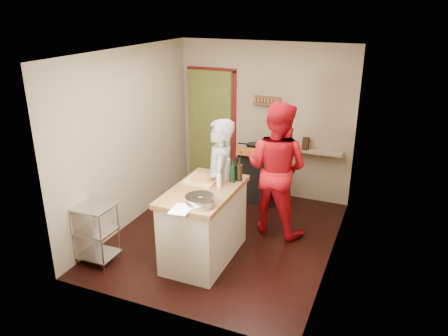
{
  "coord_description": "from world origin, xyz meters",
  "views": [
    {
      "loc": [
        2.12,
        -5.1,
        3.19
      ],
      "look_at": [
        -0.0,
        0.0,
        1.06
      ],
      "focal_mm": 35.0,
      "sensor_mm": 36.0,
      "label": 1
    }
  ],
  "objects": [
    {
      "name": "left_wall",
      "position": [
        -1.5,
        0.0,
        1.3
      ],
      "size": [
        0.04,
        3.5,
        2.6
      ],
      "primitive_type": "cube",
      "color": "gray",
      "rests_on": "ground"
    },
    {
      "name": "stove",
      "position": [
        0.05,
        1.42,
        0.45
      ],
      "size": [
        0.6,
        0.63,
        1.0
      ],
      "color": "black",
      "rests_on": "ground"
    },
    {
      "name": "person_stripe",
      "position": [
        -0.0,
        -0.18,
        0.89
      ],
      "size": [
        0.64,
        0.76,
        1.79
      ],
      "primitive_type": "imported",
      "rotation": [
        0.0,
        0.0,
        -1.18
      ],
      "color": "silver",
      "rests_on": "ground"
    },
    {
      "name": "floor",
      "position": [
        0.0,
        0.0,
        0.0
      ],
      "size": [
        3.5,
        3.5,
        0.0
      ],
      "primitive_type": "plane",
      "color": "black",
      "rests_on": "ground"
    },
    {
      "name": "ceiling",
      "position": [
        0.0,
        0.0,
        2.61
      ],
      "size": [
        3.0,
        3.5,
        0.02
      ],
      "primitive_type": "cube",
      "color": "white",
      "rests_on": "back_wall"
    },
    {
      "name": "person_red",
      "position": [
        0.6,
        0.48,
        0.97
      ],
      "size": [
        1.06,
        0.89,
        1.94
      ],
      "primitive_type": "imported",
      "rotation": [
        0.0,
        0.0,
        2.96
      ],
      "color": "#B50C16",
      "rests_on": "ground"
    },
    {
      "name": "right_wall",
      "position": [
        1.5,
        0.0,
        1.3
      ],
      "size": [
        0.04,
        3.5,
        2.6
      ],
      "primitive_type": "cube",
      "color": "gray",
      "rests_on": "ground"
    },
    {
      "name": "island",
      "position": [
        -0.03,
        -0.59,
        0.52
      ],
      "size": [
        0.77,
        1.43,
        1.3
      ],
      "color": "beige",
      "rests_on": "ground"
    },
    {
      "name": "wire_shelving",
      "position": [
        -1.28,
        -1.2,
        0.44
      ],
      "size": [
        0.48,
        0.4,
        0.8
      ],
      "color": "silver",
      "rests_on": "ground"
    },
    {
      "name": "back_wall",
      "position": [
        -0.64,
        1.78,
        1.13
      ],
      "size": [
        3.0,
        0.44,
        2.6
      ],
      "color": "gray",
      "rests_on": "ground"
    }
  ]
}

